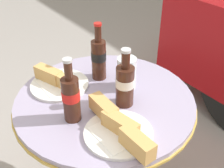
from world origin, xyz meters
TOP-DOWN VIEW (x-y plane):
  - bistro_table at (0.00, 0.00)m, footprint 0.71×0.71m
  - cola_bottle_left at (-0.13, 0.06)m, footprint 0.06×0.06m
  - cola_bottle_right at (0.03, -0.16)m, footprint 0.06×0.06m
  - cola_bottle_center at (0.07, 0.04)m, footprint 0.07×0.07m
  - drinking_glass at (-0.01, 0.11)m, footprint 0.08×0.08m
  - lunch_plate_near at (0.19, -0.08)m, footprint 0.32×0.23m
  - lunch_plate_far at (-0.18, -0.11)m, footprint 0.24×0.24m

SIDE VIEW (x-z plane):
  - bistro_table at x=0.00m, z-range 0.16..0.85m
  - lunch_plate_far at x=-0.18m, z-range 0.67..0.74m
  - lunch_plate_near at x=0.19m, z-range 0.67..0.75m
  - drinking_glass at x=-0.01m, z-range 0.68..0.81m
  - cola_bottle_center at x=0.07m, z-range 0.66..0.89m
  - cola_bottle_right at x=0.03m, z-range 0.66..0.90m
  - cola_bottle_left at x=-0.13m, z-range 0.66..0.91m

